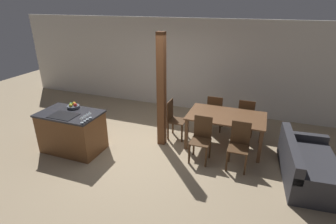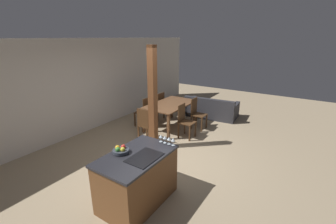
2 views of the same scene
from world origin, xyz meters
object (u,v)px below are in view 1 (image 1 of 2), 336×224
at_px(dining_chair_far_left, 215,112).
at_px(couch, 308,167).
at_px(timber_post, 162,92).
at_px(dining_chair_near_right, 239,145).
at_px(dining_chair_far_right, 246,117).
at_px(dining_table, 226,119).
at_px(kitchen_island, 72,131).
at_px(wine_glass_near, 81,118).
at_px(dining_chair_head_end, 174,119).
at_px(dining_chair_near_left, 201,138).
at_px(wine_glass_middle, 84,116).
at_px(wine_glass_far, 87,114).
at_px(wine_glass_end, 89,113).
at_px(fruit_bowl, 73,106).

relative_size(dining_chair_far_left, couch, 0.52).
bearing_deg(timber_post, dining_chair_near_right, -10.85).
distance_m(dining_chair_far_right, timber_post, 2.25).
bearing_deg(dining_table, dining_chair_near_right, -62.32).
relative_size(kitchen_island, dining_table, 0.78).
distance_m(dining_chair_far_right, couch, 1.92).
relative_size(wine_glass_near, couch, 0.08).
distance_m(kitchen_island, dining_chair_head_end, 2.36).
bearing_deg(dining_chair_near_left, dining_table, 62.32).
bearing_deg(couch, dining_chair_far_left, 50.61).
bearing_deg(wine_glass_middle, couch, 12.54).
xyz_separation_m(wine_glass_far, dining_chair_head_end, (1.34, 1.53, -0.53)).
xyz_separation_m(wine_glass_end, timber_post, (1.17, 1.05, 0.25)).
height_order(dining_chair_near_left, dining_chair_far_right, same).
xyz_separation_m(wine_glass_far, wine_glass_end, (0.00, 0.09, 0.00)).
height_order(wine_glass_near, dining_chair_far_left, wine_glass_near).
xyz_separation_m(dining_chair_near_right, timber_post, (-1.79, 0.34, 0.78)).
distance_m(wine_glass_middle, dining_chair_near_right, 3.13).
distance_m(wine_glass_middle, dining_table, 3.05).
distance_m(dining_chair_far_left, dining_chair_far_right, 0.77).
bearing_deg(wine_glass_far, kitchen_island, 164.46).
bearing_deg(dining_chair_far_right, wine_glass_far, 37.42).
bearing_deg(dining_chair_far_left, dining_table, 117.68).
xyz_separation_m(kitchen_island, wine_glass_middle, (0.59, -0.25, 0.57)).
bearing_deg(couch, kitchen_island, 93.10).
height_order(wine_glass_far, timber_post, timber_post).
relative_size(dining_table, dining_chair_near_right, 1.79).
bearing_deg(wine_glass_near, timber_post, 48.39).
distance_m(kitchen_island, dining_chair_far_left, 3.48).
distance_m(kitchen_island, dining_chair_far_right, 4.12).
distance_m(wine_glass_near, wine_glass_middle, 0.09).
relative_size(wine_glass_near, wine_glass_far, 1.00).
bearing_deg(dining_chair_near_right, dining_chair_far_left, 117.68).
xyz_separation_m(fruit_bowl, dining_chair_near_left, (2.87, 0.38, -0.46)).
distance_m(wine_glass_near, dining_chair_far_right, 3.86).
height_order(wine_glass_end, timber_post, timber_post).
xyz_separation_m(wine_glass_end, dining_chair_far_left, (2.18, 2.17, -0.53)).
xyz_separation_m(fruit_bowl, dining_chair_far_right, (3.64, 1.84, -0.46)).
bearing_deg(dining_chair_near_left, wine_glass_end, -162.04).
height_order(kitchen_island, wine_glass_near, wine_glass_near).
distance_m(couch, timber_post, 3.25).
distance_m(wine_glass_near, dining_chair_head_end, 2.23).
distance_m(dining_chair_near_right, dining_chair_head_end, 1.77).
xyz_separation_m(kitchen_island, dining_chair_near_left, (2.78, 0.63, 0.04)).
bearing_deg(kitchen_island, dining_chair_far_left, 37.02).
bearing_deg(dining_chair_near_left, dining_chair_far_right, 62.32).
distance_m(fruit_bowl, couch, 4.99).
height_order(wine_glass_end, dining_chair_far_left, wine_glass_end).
bearing_deg(dining_chair_far_left, wine_glass_near, 48.08).
bearing_deg(wine_glass_middle, wine_glass_end, 90.00).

